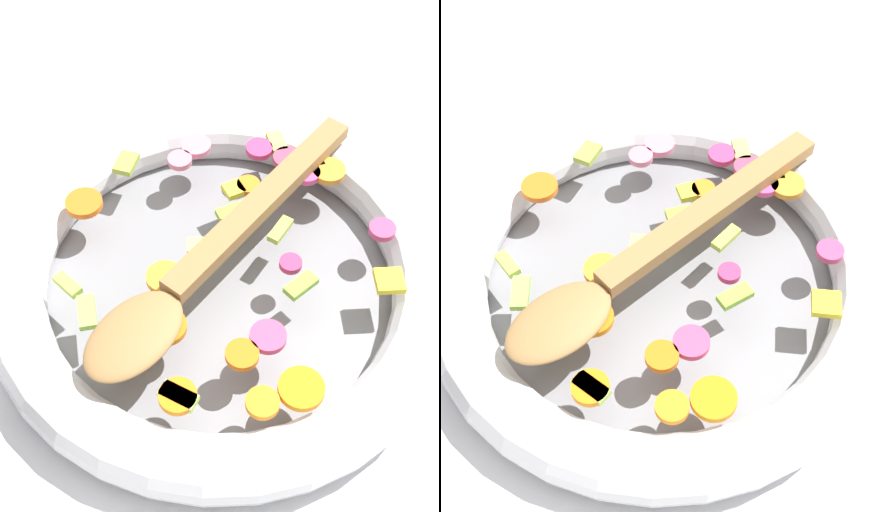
# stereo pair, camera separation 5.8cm
# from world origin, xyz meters

# --- Properties ---
(ground_plane) EXTENTS (4.00, 4.00, 0.00)m
(ground_plane) POSITION_xyz_m (0.00, 0.00, 0.00)
(ground_plane) COLOR silver
(skillet) EXTENTS (0.39, 0.39, 0.05)m
(skillet) POSITION_xyz_m (0.00, 0.00, 0.02)
(skillet) COLOR slate
(skillet) RESTS_ON ground_plane
(chopped_vegetables) EXTENTS (0.29, 0.28, 0.01)m
(chopped_vegetables) POSITION_xyz_m (-0.01, 0.01, 0.05)
(chopped_vegetables) COLOR orange
(chopped_vegetables) RESTS_ON skillet
(wooden_spoon) EXTENTS (0.33, 0.06, 0.01)m
(wooden_spoon) POSITION_xyz_m (0.02, -0.00, 0.06)
(wooden_spoon) COLOR olive
(wooden_spoon) RESTS_ON chopped_vegetables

